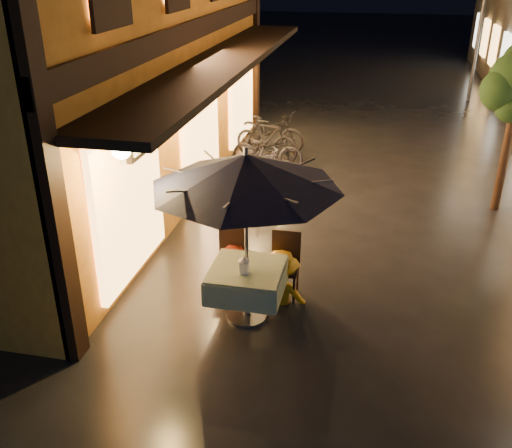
% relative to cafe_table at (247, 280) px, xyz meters
% --- Properties ---
extents(ground, '(90.00, 90.00, 0.00)m').
position_rel_cafe_table_xyz_m(ground, '(1.56, 0.12, -0.59)').
color(ground, black).
rests_on(ground, ground).
extents(west_building, '(5.90, 11.40, 7.40)m').
position_rel_cafe_table_xyz_m(west_building, '(-4.16, 4.12, 3.12)').
color(west_building, '#C47724').
rests_on(west_building, ground).
extents(streetlamp_far, '(0.36, 0.36, 4.23)m').
position_rel_cafe_table_xyz_m(streetlamp_far, '(4.56, 14.12, 2.33)').
color(streetlamp_far, '#59595E').
rests_on(streetlamp_far, ground).
extents(cafe_table, '(0.99, 0.99, 0.78)m').
position_rel_cafe_table_xyz_m(cafe_table, '(0.00, 0.00, 0.00)').
color(cafe_table, '#59595E').
rests_on(cafe_table, ground).
extents(patio_umbrella, '(2.46, 2.46, 2.46)m').
position_rel_cafe_table_xyz_m(patio_umbrella, '(0.00, 0.00, 1.56)').
color(patio_umbrella, '#59595E').
rests_on(patio_umbrella, ground).
extents(cafe_chair_left, '(0.42, 0.42, 0.97)m').
position_rel_cafe_table_xyz_m(cafe_chair_left, '(-0.40, 0.74, -0.05)').
color(cafe_chair_left, black).
rests_on(cafe_chair_left, ground).
extents(cafe_chair_right, '(0.42, 0.42, 0.97)m').
position_rel_cafe_table_xyz_m(cafe_chair_right, '(0.40, 0.74, -0.05)').
color(cafe_chair_right, black).
rests_on(cafe_chair_right, ground).
extents(table_lantern, '(0.16, 0.16, 0.25)m').
position_rel_cafe_table_xyz_m(table_lantern, '(-0.00, -0.13, 0.33)').
color(table_lantern, white).
rests_on(table_lantern, cafe_table).
extents(person_orange, '(0.87, 0.76, 1.52)m').
position_rel_cafe_table_xyz_m(person_orange, '(-0.37, 0.57, 0.17)').
color(person_orange, '#E94C27').
rests_on(person_orange, ground).
extents(person_yellow, '(1.00, 0.61, 1.50)m').
position_rel_cafe_table_xyz_m(person_yellow, '(0.37, 0.55, 0.16)').
color(person_yellow, orange).
rests_on(person_yellow, ground).
extents(bicycle_0, '(1.88, 0.82, 0.96)m').
position_rel_cafe_table_xyz_m(bicycle_0, '(-1.21, 4.02, -0.11)').
color(bicycle_0, black).
rests_on(bicycle_0, ground).
extents(bicycle_1, '(1.63, 0.73, 0.95)m').
position_rel_cafe_table_xyz_m(bicycle_1, '(-0.80, 4.64, -0.11)').
color(bicycle_1, black).
rests_on(bicycle_1, ground).
extents(bicycle_2, '(1.69, 0.64, 0.88)m').
position_rel_cafe_table_xyz_m(bicycle_2, '(-0.88, 6.04, -0.15)').
color(bicycle_2, black).
rests_on(bicycle_2, ground).
extents(bicycle_3, '(1.79, 1.06, 1.04)m').
position_rel_cafe_table_xyz_m(bicycle_3, '(-1.02, 6.63, -0.07)').
color(bicycle_3, black).
rests_on(bicycle_3, ground).
extents(bicycle_4, '(1.99, 1.22, 0.99)m').
position_rel_cafe_table_xyz_m(bicycle_4, '(-1.07, 7.47, -0.09)').
color(bicycle_4, black).
rests_on(bicycle_4, ground).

